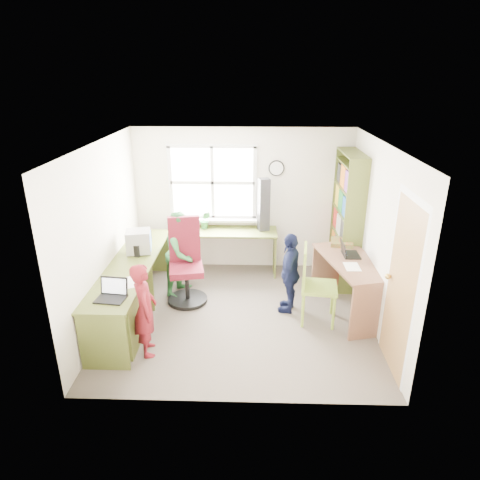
{
  "coord_description": "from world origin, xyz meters",
  "views": [
    {
      "loc": [
        0.17,
        -5.23,
        3.22
      ],
      "look_at": [
        0.0,
        0.25,
        1.05
      ],
      "focal_mm": 32.0,
      "sensor_mm": 36.0,
      "label": 1
    }
  ],
  "objects_px": {
    "wooden_chair": "(313,282)",
    "laptop_right": "(348,252)",
    "swivel_chair": "(186,266)",
    "crt_monitor": "(139,242)",
    "l_desk": "(140,295)",
    "person_red": "(145,310)",
    "bookshelf": "(346,222)",
    "person_green": "(182,253)",
    "laptop_left": "(112,294)",
    "right_desk": "(351,275)",
    "potted_plant": "(205,220)",
    "person_navy": "(290,273)",
    "cd_tower": "(264,205)"
  },
  "relations": [
    {
      "from": "l_desk",
      "to": "laptop_right",
      "type": "bearing_deg",
      "value": 12.31
    },
    {
      "from": "laptop_right",
      "to": "person_green",
      "type": "bearing_deg",
      "value": 80.28
    },
    {
      "from": "right_desk",
      "to": "person_red",
      "type": "height_order",
      "value": "person_red"
    },
    {
      "from": "person_navy",
      "to": "potted_plant",
      "type": "bearing_deg",
      "value": -121.42
    },
    {
      "from": "right_desk",
      "to": "laptop_left",
      "type": "height_order",
      "value": "laptop_left"
    },
    {
      "from": "l_desk",
      "to": "crt_monitor",
      "type": "xyz_separation_m",
      "value": [
        -0.17,
        0.75,
        0.47
      ]
    },
    {
      "from": "person_green",
      "to": "person_navy",
      "type": "xyz_separation_m",
      "value": [
        1.6,
        -0.5,
        -0.06
      ]
    },
    {
      "from": "wooden_chair",
      "to": "laptop_right",
      "type": "relative_size",
      "value": 3.45
    },
    {
      "from": "crt_monitor",
      "to": "person_green",
      "type": "height_order",
      "value": "person_green"
    },
    {
      "from": "crt_monitor",
      "to": "bookshelf",
      "type": "bearing_deg",
      "value": 2.22
    },
    {
      "from": "l_desk",
      "to": "right_desk",
      "type": "height_order",
      "value": "right_desk"
    },
    {
      "from": "laptop_left",
      "to": "person_red",
      "type": "relative_size",
      "value": 0.31
    },
    {
      "from": "wooden_chair",
      "to": "person_green",
      "type": "relative_size",
      "value": 0.83
    },
    {
      "from": "l_desk",
      "to": "cd_tower",
      "type": "xyz_separation_m",
      "value": [
        1.66,
        1.77,
        0.73
      ]
    },
    {
      "from": "l_desk",
      "to": "potted_plant",
      "type": "relative_size",
      "value": 9.61
    },
    {
      "from": "wooden_chair",
      "to": "crt_monitor",
      "type": "distance_m",
      "value": 2.55
    },
    {
      "from": "bookshelf",
      "to": "laptop_right",
      "type": "bearing_deg",
      "value": -99.07
    },
    {
      "from": "right_desk",
      "to": "laptop_right",
      "type": "relative_size",
      "value": 4.79
    },
    {
      "from": "bookshelf",
      "to": "potted_plant",
      "type": "relative_size",
      "value": 6.84
    },
    {
      "from": "swivel_chair",
      "to": "wooden_chair",
      "type": "height_order",
      "value": "swivel_chair"
    },
    {
      "from": "bookshelf",
      "to": "person_green",
      "type": "bearing_deg",
      "value": -169.07
    },
    {
      "from": "bookshelf",
      "to": "right_desk",
      "type": "bearing_deg",
      "value": -95.83
    },
    {
      "from": "bookshelf",
      "to": "person_green",
      "type": "xyz_separation_m",
      "value": [
        -2.55,
        -0.49,
        -0.35
      ]
    },
    {
      "from": "laptop_left",
      "to": "laptop_right",
      "type": "relative_size",
      "value": 1.15
    },
    {
      "from": "laptop_right",
      "to": "person_navy",
      "type": "bearing_deg",
      "value": 98.37
    },
    {
      "from": "laptop_right",
      "to": "cd_tower",
      "type": "relative_size",
      "value": 0.36
    },
    {
      "from": "swivel_chair",
      "to": "crt_monitor",
      "type": "relative_size",
      "value": 3.2
    },
    {
      "from": "crt_monitor",
      "to": "cd_tower",
      "type": "relative_size",
      "value": 0.45
    },
    {
      "from": "wooden_chair",
      "to": "laptop_right",
      "type": "bearing_deg",
      "value": 45.26
    },
    {
      "from": "right_desk",
      "to": "laptop_left",
      "type": "relative_size",
      "value": 4.17
    },
    {
      "from": "wooden_chair",
      "to": "laptop_left",
      "type": "bearing_deg",
      "value": -154.97
    },
    {
      "from": "laptop_left",
      "to": "person_navy",
      "type": "distance_m",
      "value": 2.42
    },
    {
      "from": "crt_monitor",
      "to": "person_red",
      "type": "xyz_separation_m",
      "value": [
        0.38,
        -1.33,
        -0.33
      ]
    },
    {
      "from": "laptop_left",
      "to": "potted_plant",
      "type": "distance_m",
      "value": 2.53
    },
    {
      "from": "crt_monitor",
      "to": "potted_plant",
      "type": "relative_size",
      "value": 1.28
    },
    {
      "from": "person_navy",
      "to": "cd_tower",
      "type": "bearing_deg",
      "value": -151.23
    },
    {
      "from": "wooden_chair",
      "to": "person_red",
      "type": "distance_m",
      "value": 2.23
    },
    {
      "from": "laptop_left",
      "to": "bookshelf",
      "type": "bearing_deg",
      "value": 40.03
    },
    {
      "from": "l_desk",
      "to": "person_red",
      "type": "distance_m",
      "value": 0.63
    },
    {
      "from": "person_red",
      "to": "person_navy",
      "type": "height_order",
      "value": "person_red"
    },
    {
      "from": "l_desk",
      "to": "person_red",
      "type": "xyz_separation_m",
      "value": [
        0.21,
        -0.58,
        0.14
      ]
    },
    {
      "from": "laptop_left",
      "to": "person_green",
      "type": "distance_m",
      "value": 1.67
    },
    {
      "from": "crt_monitor",
      "to": "laptop_left",
      "type": "xyz_separation_m",
      "value": [
        0.02,
        -1.34,
        -0.12
      ]
    },
    {
      "from": "potted_plant",
      "to": "person_green",
      "type": "distance_m",
      "value": 0.9
    },
    {
      "from": "cd_tower",
      "to": "wooden_chair",
      "type": "bearing_deg",
      "value": -84.79
    },
    {
      "from": "person_red",
      "to": "person_navy",
      "type": "bearing_deg",
      "value": -75.46
    },
    {
      "from": "wooden_chair",
      "to": "swivel_chair",
      "type": "bearing_deg",
      "value": 170.38
    },
    {
      "from": "bookshelf",
      "to": "cd_tower",
      "type": "distance_m",
      "value": 1.35
    },
    {
      "from": "crt_monitor",
      "to": "cd_tower",
      "type": "distance_m",
      "value": 2.11
    },
    {
      "from": "laptop_left",
      "to": "potted_plant",
      "type": "xyz_separation_m",
      "value": [
        0.84,
        2.38,
        0.1
      ]
    }
  ]
}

